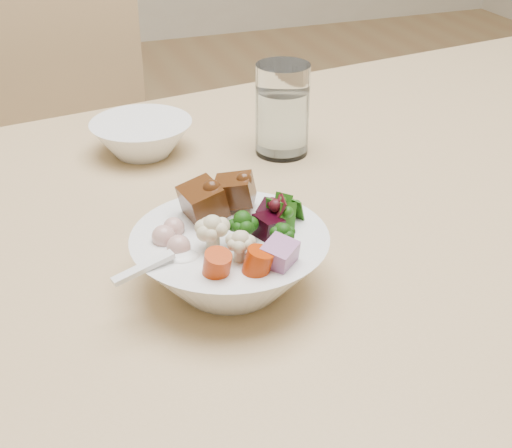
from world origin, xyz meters
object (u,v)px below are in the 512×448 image
dining_table (322,245)px  side_bowl (142,138)px  food_bowl (231,256)px  chair_far (72,191)px  water_glass (282,113)px

dining_table → side_bowl: size_ratio=11.46×
dining_table → food_bowl: food_bowl is taller
dining_table → side_bowl: (-0.18, 0.20, 0.09)m
dining_table → side_bowl: side_bowl is taller
chair_far → water_glass: (0.25, -0.43, 0.28)m
side_bowl → food_bowl: bearing=-87.6°
food_bowl → water_glass: bearing=59.1°
chair_far → food_bowl: bearing=-88.7°
chair_far → dining_table: bearing=-71.9°
chair_far → side_bowl: size_ratio=6.01×
food_bowl → chair_far: bearing=97.2°
dining_table → food_bowl: 0.24m
food_bowl → side_bowl: size_ratio=1.39×
water_glass → side_bowl: size_ratio=0.90×
chair_far → side_bowl: 0.45m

